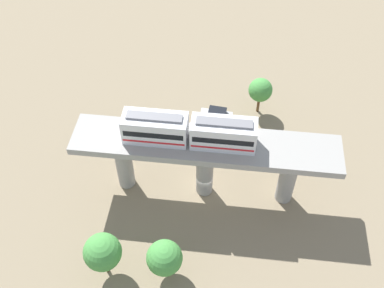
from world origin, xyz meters
name	(u,v)px	position (x,y,z in m)	size (l,w,h in m)	color
ground_plane	(204,190)	(0.00, 0.00, 0.00)	(120.00, 120.00, 0.00)	#84755B
viaduct	(205,155)	(0.00, 0.00, 6.22)	(5.20, 28.00, 8.34)	#999691
train	(189,131)	(0.00, -1.71, 9.87)	(2.64, 13.55, 3.24)	silver
parked_car_silver	(216,116)	(-11.46, 0.48, 0.74)	(2.17, 4.34, 1.76)	#B2B5BA
parked_car_yellow	(264,143)	(-7.36, 6.84, 0.74)	(2.52, 4.45, 1.76)	yellow
tree_near_viaduct	(260,90)	(-13.81, 5.89, 3.76)	(3.10, 3.10, 5.34)	brown
tree_mid_lot	(103,252)	(11.22, -8.76, 3.91)	(3.75, 3.75, 5.80)	brown
tree_far_corner	(164,258)	(10.84, -2.85, 3.30)	(3.56, 3.56, 5.10)	brown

